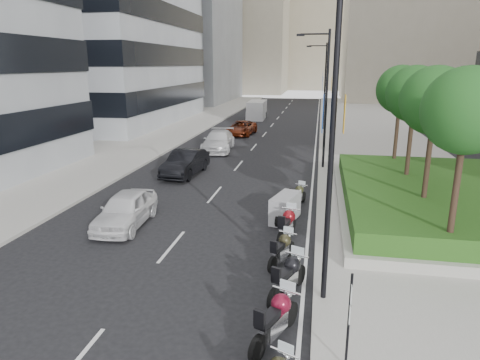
% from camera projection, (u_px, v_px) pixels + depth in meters
% --- Properties ---
extents(ground, '(160.00, 160.00, 0.00)m').
position_uv_depth(ground, '(175.00, 305.00, 12.62)').
color(ground, black).
rests_on(ground, ground).
extents(sidewalk_right, '(10.00, 100.00, 0.15)m').
position_uv_depth(sidewalk_right, '(374.00, 140.00, 39.46)').
color(sidewalk_right, '#9E9B93').
rests_on(sidewalk_right, ground).
extents(sidewalk_left, '(8.00, 100.00, 0.15)m').
position_uv_depth(sidewalk_left, '(159.00, 134.00, 43.18)').
color(sidewalk_left, '#9E9B93').
rests_on(sidewalk_left, ground).
extents(lane_edge, '(0.12, 100.00, 0.01)m').
position_uv_depth(lane_edge, '(316.00, 139.00, 40.42)').
color(lane_edge, silver).
rests_on(lane_edge, ground).
extents(lane_centre, '(0.12, 100.00, 0.01)m').
position_uv_depth(lane_centre, '(262.00, 138.00, 41.34)').
color(lane_centre, silver).
rests_on(lane_centre, ground).
extents(building_grey_far, '(22.00, 26.00, 30.00)m').
position_uv_depth(building_grey_far, '(172.00, 19.00, 79.34)').
color(building_grey_far, gray).
rests_on(building_grey_far, ground).
extents(building_cream_right, '(28.00, 24.00, 36.00)m').
position_uv_depth(building_cream_right, '(424.00, 3.00, 79.90)').
color(building_cream_right, '#B7AD93').
rests_on(building_cream_right, ground).
extents(building_cream_left, '(26.00, 24.00, 34.00)m').
position_uv_depth(building_cream_left, '(235.00, 22.00, 106.22)').
color(building_cream_left, '#B7AD93').
rests_on(building_cream_left, ground).
extents(building_cream_centre, '(30.00, 24.00, 38.00)m').
position_uv_depth(building_cream_centre, '(318.00, 20.00, 121.13)').
color(building_cream_centre, '#B7AD93').
rests_on(building_cream_centre, ground).
extents(planter, '(10.00, 14.00, 0.40)m').
position_uv_depth(planter, '(445.00, 207.00, 20.24)').
color(planter, '#A4A298').
rests_on(planter, sidewalk_right).
extents(hedge, '(9.40, 13.40, 0.80)m').
position_uv_depth(hedge, '(447.00, 194.00, 20.08)').
color(hedge, '#224B15').
rests_on(hedge, planter).
extents(tree_0, '(2.80, 2.80, 6.30)m').
position_uv_depth(tree_0, '(467.00, 111.00, 13.49)').
color(tree_0, '#332319').
rests_on(tree_0, planter).
extents(tree_1, '(2.80, 2.80, 6.30)m').
position_uv_depth(tree_1, '(435.00, 101.00, 17.28)').
color(tree_1, '#332319').
rests_on(tree_1, planter).
extents(tree_2, '(2.80, 2.80, 6.30)m').
position_uv_depth(tree_2, '(415.00, 94.00, 21.08)').
color(tree_2, '#332319').
rests_on(tree_2, planter).
extents(tree_3, '(2.80, 2.80, 6.30)m').
position_uv_depth(tree_3, '(401.00, 90.00, 24.87)').
color(tree_3, '#332319').
rests_on(tree_3, planter).
extents(lamp_post_0, '(2.34, 0.45, 9.00)m').
position_uv_depth(lamp_post_0, '(326.00, 133.00, 11.50)').
color(lamp_post_0, black).
rests_on(lamp_post_0, ground).
extents(lamp_post_1, '(2.34, 0.45, 9.00)m').
position_uv_depth(lamp_post_1, '(324.00, 93.00, 27.63)').
color(lamp_post_1, black).
rests_on(lamp_post_1, ground).
extents(lamp_post_2, '(2.34, 0.45, 9.00)m').
position_uv_depth(lamp_post_2, '(324.00, 82.00, 44.71)').
color(lamp_post_2, black).
rests_on(lamp_post_2, ground).
extents(parking_sign, '(0.06, 0.32, 2.50)m').
position_uv_depth(parking_sign, '(349.00, 316.00, 9.49)').
color(parking_sign, black).
rests_on(parking_sign, ground).
extents(motorcycle_1, '(1.14, 2.29, 1.21)m').
position_uv_depth(motorcycle_1, '(276.00, 319.00, 10.82)').
color(motorcycle_1, black).
rests_on(motorcycle_1, ground).
extents(motorcycle_2, '(1.11, 2.25, 1.18)m').
position_uv_depth(motorcycle_2, '(288.00, 277.00, 12.97)').
color(motorcycle_2, black).
rests_on(motorcycle_2, ground).
extents(motorcycle_3, '(0.90, 2.00, 1.03)m').
position_uv_depth(motorcycle_3, '(282.00, 249.00, 15.10)').
color(motorcycle_3, black).
rests_on(motorcycle_3, ground).
extents(motorcycle_4, '(0.81, 2.35, 1.18)m').
position_uv_depth(motorcycle_4, '(287.00, 225.00, 17.13)').
color(motorcycle_4, black).
rests_on(motorcycle_4, ground).
extents(motorcycle_5, '(1.33, 2.17, 1.23)m').
position_uv_depth(motorcycle_5, '(285.00, 208.00, 19.20)').
color(motorcycle_5, black).
rests_on(motorcycle_5, ground).
extents(motorcycle_6, '(0.91, 1.91, 1.00)m').
position_uv_depth(motorcycle_6, '(297.00, 196.00, 21.32)').
color(motorcycle_6, black).
rests_on(motorcycle_6, ground).
extents(car_a, '(2.00, 4.50, 1.50)m').
position_uv_depth(car_a, '(126.00, 209.00, 18.62)').
color(car_a, white).
rests_on(car_a, ground).
extents(car_b, '(2.02, 4.93, 1.59)m').
position_uv_depth(car_b, '(185.00, 163.00, 27.20)').
color(car_b, black).
rests_on(car_b, ground).
extents(car_c, '(2.72, 5.71, 1.61)m').
position_uv_depth(car_c, '(218.00, 141.00, 34.92)').
color(car_c, silver).
rests_on(car_c, ground).
extents(car_d, '(2.67, 5.17, 1.39)m').
position_uv_depth(car_d, '(241.00, 128.00, 42.78)').
color(car_d, '#5A1C0A').
rests_on(car_d, ground).
extents(delivery_van, '(2.23, 5.51, 2.29)m').
position_uv_depth(delivery_van, '(257.00, 111.00, 55.05)').
color(delivery_van, silver).
rests_on(delivery_van, ground).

